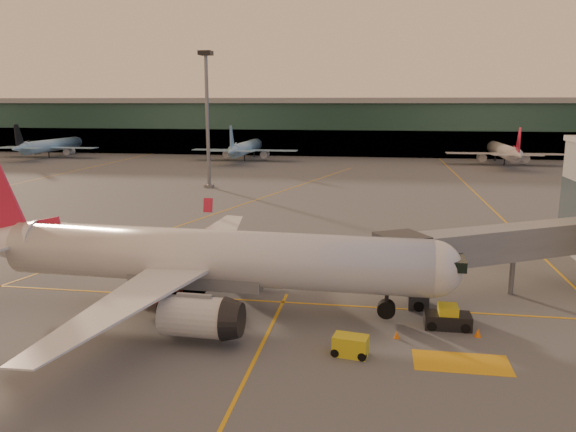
# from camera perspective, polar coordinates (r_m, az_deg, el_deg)

# --- Properties ---
(ground) EXTENTS (600.00, 600.00, 0.00)m
(ground) POSITION_cam_1_polar(r_m,az_deg,el_deg) (43.31, -8.31, -10.55)
(ground) COLOR #4C4F54
(ground) RESTS_ON ground
(taxi_markings) EXTENTS (100.12, 173.00, 0.01)m
(taxi_markings) POSITION_cam_1_polar(r_m,az_deg,el_deg) (86.55, -4.15, 0.67)
(taxi_markings) COLOR gold
(taxi_markings) RESTS_ON ground
(terminal) EXTENTS (400.00, 20.00, 17.60)m
(terminal) POSITION_cam_1_polar(r_m,az_deg,el_deg) (180.60, 5.32, 9.05)
(terminal) COLOR #19382D
(terminal) RESTS_ON ground
(mast_west_near) EXTENTS (2.40, 2.40, 25.60)m
(mast_west_near) POSITION_cam_1_polar(r_m,az_deg,el_deg) (109.16, -8.22, 10.66)
(mast_west_near) COLOR slate
(mast_west_near) RESTS_ON ground
(distant_aircraft_row) EXTENTS (225.00, 34.00, 13.00)m
(distant_aircraft_row) POSITION_cam_1_polar(r_m,az_deg,el_deg) (170.43, -13.75, 5.68)
(distant_aircraft_row) COLOR #82B4D9
(distant_aircraft_row) RESTS_ON ground
(main_airplane) EXTENTS (41.44, 37.27, 12.52)m
(main_airplane) POSITION_cam_1_polar(r_m,az_deg,el_deg) (44.90, -9.31, -4.30)
(main_airplane) COLOR silver
(main_airplane) RESTS_ON ground
(jet_bridge) EXTENTS (24.13, 15.55, 6.09)m
(jet_bridge) POSITION_cam_1_polar(r_m,az_deg,el_deg) (52.20, 23.16, -2.63)
(jet_bridge) COLOR slate
(jet_bridge) RESTS_ON ground
(catering_truck) EXTENTS (6.24, 4.21, 4.46)m
(catering_truck) POSITION_cam_1_polar(r_m,az_deg,el_deg) (48.37, -13.15, -5.19)
(catering_truck) COLOR #BA401A
(catering_truck) RESTS_ON ground
(gpu_cart) EXTENTS (2.47, 1.72, 1.33)m
(gpu_cart) POSITION_cam_1_polar(r_m,az_deg,el_deg) (37.55, 6.36, -12.98)
(gpu_cart) COLOR gold
(gpu_cart) RESTS_ON ground
(pushback_tug) EXTENTS (3.32, 1.81, 1.71)m
(pushback_tug) POSITION_cam_1_polar(r_m,az_deg,el_deg) (43.11, 15.91, -10.00)
(pushback_tug) COLOR black
(pushback_tug) RESTS_ON ground
(cone_nose) EXTENTS (0.47, 0.47, 0.60)m
(cone_nose) POSITION_cam_1_polar(r_m,az_deg,el_deg) (42.32, 18.74, -11.18)
(cone_nose) COLOR orange
(cone_nose) RESTS_ON ground
(cone_wing_left) EXTENTS (0.45, 0.45, 0.57)m
(cone_wing_left) POSITION_cam_1_polar(r_m,az_deg,el_deg) (61.58, -4.04, -3.51)
(cone_wing_left) COLOR orange
(cone_wing_left) RESTS_ON ground
(cone_fwd) EXTENTS (0.42, 0.42, 0.54)m
(cone_fwd) POSITION_cam_1_polar(r_m,az_deg,el_deg) (40.67, 10.99, -11.75)
(cone_fwd) COLOR orange
(cone_fwd) RESTS_ON ground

